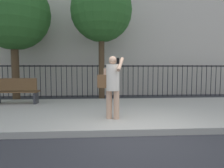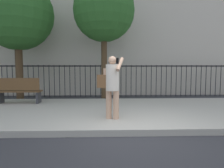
{
  "view_description": "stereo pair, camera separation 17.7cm",
  "coord_description": "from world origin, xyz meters",
  "px_view_note": "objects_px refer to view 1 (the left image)",
  "views": [
    {
      "loc": [
        -0.85,
        -4.22,
        1.49
      ],
      "look_at": [
        -0.48,
        1.27,
        1.04
      ],
      "focal_mm": 32.51,
      "sensor_mm": 36.0,
      "label": 1
    },
    {
      "loc": [
        -0.67,
        -4.23,
        1.49
      ],
      "look_at": [
        -0.48,
        1.27,
        1.04
      ],
      "focal_mm": 32.51,
      "sensor_mm": 36.0,
      "label": 2
    }
  ],
  "objects_px": {
    "pedestrian_on_phone": "(112,83)",
    "street_tree_far": "(13,14)",
    "street_bench": "(15,90)",
    "street_tree_near": "(101,11)"
  },
  "relations": [
    {
      "from": "street_bench",
      "to": "street_tree_far",
      "type": "relative_size",
      "value": 0.3
    },
    {
      "from": "street_bench",
      "to": "street_tree_near",
      "type": "relative_size",
      "value": 0.3
    },
    {
      "from": "street_bench",
      "to": "street_tree_far",
      "type": "height_order",
      "value": "street_tree_far"
    },
    {
      "from": "street_bench",
      "to": "pedestrian_on_phone",
      "type": "bearing_deg",
      "value": -34.65
    },
    {
      "from": "street_bench",
      "to": "street_tree_near",
      "type": "bearing_deg",
      "value": 25.29
    },
    {
      "from": "pedestrian_on_phone",
      "to": "street_tree_far",
      "type": "height_order",
      "value": "street_tree_far"
    },
    {
      "from": "street_bench",
      "to": "street_tree_near",
      "type": "distance_m",
      "value": 4.77
    },
    {
      "from": "pedestrian_on_phone",
      "to": "street_bench",
      "type": "bearing_deg",
      "value": 145.35
    },
    {
      "from": "street_bench",
      "to": "street_tree_far",
      "type": "distance_m",
      "value": 3.45
    },
    {
      "from": "street_bench",
      "to": "street_tree_far",
      "type": "bearing_deg",
      "value": 110.63
    }
  ]
}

